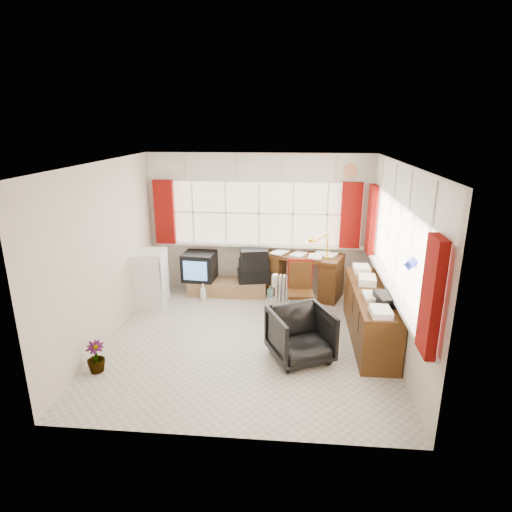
{
  "coord_description": "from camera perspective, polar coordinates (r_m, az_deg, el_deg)",
  "views": [
    {
      "loc": [
        0.61,
        -5.48,
        2.99
      ],
      "look_at": [
        0.07,
        0.55,
        1.1
      ],
      "focal_mm": 30.0,
      "sensor_mm": 36.0,
      "label": 1
    }
  ],
  "objects": [
    {
      "name": "office_chair",
      "position": [
        5.7,
        5.95,
        -10.4
      ],
      "size": [
        0.98,
        0.99,
        0.69
      ],
      "primitive_type": "imported",
      "rotation": [
        0.0,
        0.0,
        0.42
      ],
      "color": "black",
      "rests_on": "ground"
    },
    {
      "name": "overhead_cabinets",
      "position": [
        6.51,
        8.49,
        10.63
      ],
      "size": [
        3.98,
        3.98,
        0.48
      ],
      "color": "silver",
      "rests_on": "room_walls"
    },
    {
      "name": "desk",
      "position": [
        7.72,
        6.35,
        -2.15
      ],
      "size": [
        1.47,
        1.06,
        0.81
      ],
      "color": "#4F2F12",
      "rests_on": "ground"
    },
    {
      "name": "window_right",
      "position": [
        6.0,
        17.67,
        -3.46
      ],
      "size": [
        0.12,
        3.7,
        3.6
      ],
      "color": "beige",
      "rests_on": "room_walls"
    },
    {
      "name": "tv_bench",
      "position": [
        7.83,
        -3.77,
        -4.14
      ],
      "size": [
        1.4,
        0.5,
        0.25
      ],
      "primitive_type": "cube",
      "color": "olive",
      "rests_on": "ground"
    },
    {
      "name": "radiator",
      "position": [
        7.13,
        4.18,
        -5.34
      ],
      "size": [
        0.42,
        0.23,
        0.6
      ],
      "color": "white",
      "rests_on": "ground"
    },
    {
      "name": "window_back",
      "position": [
        7.72,
        0.41,
        1.99
      ],
      "size": [
        3.7,
        0.12,
        3.6
      ],
      "color": "beige",
      "rests_on": "room_walls"
    },
    {
      "name": "desk_lamp",
      "position": [
        7.34,
        9.54,
        1.94
      ],
      "size": [
        0.19,
        0.17,
        0.43
      ],
      "color": "#E6B909",
      "rests_on": "desk"
    },
    {
      "name": "file_tray",
      "position": [
        5.81,
        17.22,
        -5.49
      ],
      "size": [
        0.35,
        0.42,
        0.13
      ],
      "primitive_type": "cube",
      "rotation": [
        0.0,
        0.0,
        0.15
      ],
      "color": "black",
      "rests_on": "credenza"
    },
    {
      "name": "crt_tv",
      "position": [
        7.81,
        -7.56,
        -1.36
      ],
      "size": [
        0.6,
        0.56,
        0.51
      ],
      "color": "black",
      "rests_on": "tv_bench"
    },
    {
      "name": "curtains",
      "position": [
        6.59,
        7.73,
        3.72
      ],
      "size": [
        3.83,
        3.83,
        1.15
      ],
      "color": "maroon",
      "rests_on": "room_walls"
    },
    {
      "name": "flower_vase",
      "position": [
        5.82,
        -20.59,
        -12.5
      ],
      "size": [
        0.27,
        0.27,
        0.41
      ],
      "primitive_type": "imported",
      "rotation": [
        0.0,
        0.0,
        0.21
      ],
      "color": "black",
      "rests_on": "ground"
    },
    {
      "name": "credenza",
      "position": [
        6.34,
        14.94,
        -7.47
      ],
      "size": [
        0.5,
        2.0,
        0.85
      ],
      "color": "#4F2F12",
      "rests_on": "ground"
    },
    {
      "name": "spray_bottle_a",
      "position": [
        7.61,
        -7.06,
        -4.75
      ],
      "size": [
        0.16,
        0.16,
        0.29
      ],
      "primitive_type": "imported",
      "rotation": [
        0.0,
        0.0,
        0.59
      ],
      "color": "white",
      "rests_on": "ground"
    },
    {
      "name": "spray_bottle_b",
      "position": [
        7.69,
        1.93,
        -4.7
      ],
      "size": [
        0.12,
        0.12,
        0.21
      ],
      "primitive_type": "imported",
      "rotation": [
        0.0,
        0.0,
        -0.26
      ],
      "color": "#85C7C1",
      "rests_on": "ground"
    },
    {
      "name": "ground",
      "position": [
        6.27,
        -1.11,
        -11.14
      ],
      "size": [
        4.0,
        4.0,
        0.0
      ],
      "primitive_type": "plane",
      "color": "beige",
      "rests_on": "ground"
    },
    {
      "name": "task_chair",
      "position": [
        6.75,
        5.88,
        -4.31
      ],
      "size": [
        0.43,
        0.45,
        0.96
      ],
      "color": "black",
      "rests_on": "ground"
    },
    {
      "name": "mini_fridge",
      "position": [
        7.46,
        -14.06,
        -2.9
      ],
      "size": [
        0.61,
        0.61,
        0.95
      ],
      "color": "white",
      "rests_on": "ground"
    },
    {
      "name": "hifi_stack",
      "position": [
        7.66,
        -0.28,
        -1.38
      ],
      "size": [
        0.63,
        0.47,
        0.6
      ],
      "color": "black",
      "rests_on": "tv_bench"
    },
    {
      "name": "room_walls",
      "position": [
        5.71,
        -1.19,
        2.21
      ],
      "size": [
        4.0,
        4.0,
        4.0
      ],
      "color": "beige",
      "rests_on": "ground"
    }
  ]
}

